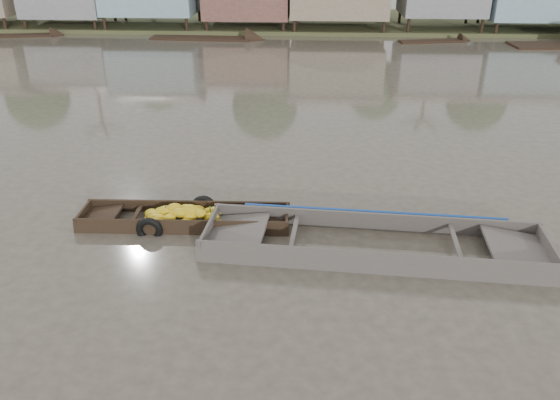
{
  "coord_description": "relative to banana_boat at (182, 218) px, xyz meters",
  "views": [
    {
      "loc": [
        0.62,
        -10.4,
        6.44
      ],
      "look_at": [
        0.01,
        0.89,
        0.8
      ],
      "focal_mm": 35.0,
      "sensor_mm": 36.0,
      "label": 1
    }
  ],
  "objects": [
    {
      "name": "viewer_boat",
      "position": [
        4.53,
        -0.99,
        -0.07
      ],
      "size": [
        7.71,
        2.52,
        0.61
      ],
      "rotation": [
        0.0,
        0.0,
        -0.07
      ],
      "color": "#47413C",
      "rests_on": "ground"
    },
    {
      "name": "banana_boat",
      "position": [
        0.0,
        0.0,
        0.0
      ],
      "size": [
        5.1,
        1.42,
        0.69
      ],
      "rotation": [
        0.0,
        0.0,
        0.02
      ],
      "color": "black",
      "rests_on": "ground"
    },
    {
      "name": "ground",
      "position": [
        2.39,
        -1.11,
        -0.13
      ],
      "size": [
        120.0,
        120.0,
        0.0
      ],
      "primitive_type": "plane",
      "color": "#443F34",
      "rests_on": "ground"
    },
    {
      "name": "distant_boats",
      "position": [
        15.32,
        23.09,
        0.08
      ],
      "size": [
        46.54,
        15.11,
        1.38
      ],
      "color": "black",
      "rests_on": "ground"
    }
  ]
}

